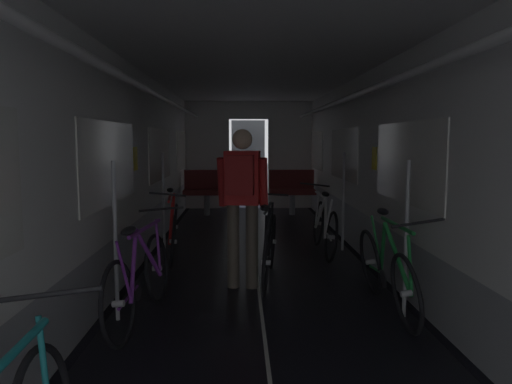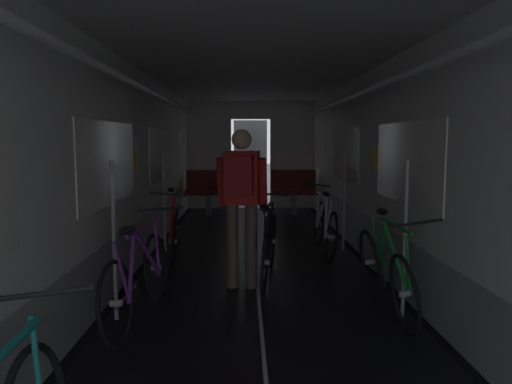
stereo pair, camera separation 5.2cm
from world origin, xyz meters
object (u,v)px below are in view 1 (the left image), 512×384
(bicycle_purple, at_px, (140,279))
(bicycle_white, at_px, (324,226))
(bicycle_green, at_px, (387,270))
(bench_seat_far_right, at_px, (292,188))
(bench_seat_far_left, at_px, (207,188))
(bicycle_red, at_px, (174,230))
(person_cyclist_aisle, at_px, (242,194))
(bicycle_black_in_aisle, at_px, (269,247))

(bicycle_purple, relative_size, bicycle_white, 1.00)
(bicycle_white, xyz_separation_m, bicycle_green, (0.18, -2.27, -0.00))
(bench_seat_far_right, bearing_deg, bicycle_green, -87.48)
(bench_seat_far_left, bearing_deg, bicycle_green, -70.55)
(bicycle_purple, bearing_deg, bicycle_white, 50.53)
(bicycle_green, bearing_deg, bicycle_red, 137.19)
(person_cyclist_aisle, relative_size, bicycle_black_in_aisle, 1.00)
(bench_seat_far_right, height_order, bicycle_green, bicycle_green)
(bicycle_black_in_aisle, bearing_deg, bicycle_white, 56.56)
(bicycle_purple, height_order, bicycle_black_in_aisle, bicycle_purple)
(bench_seat_far_right, xyz_separation_m, bicycle_white, (0.07, -3.55, -0.19))
(bench_seat_far_right, distance_m, bicycle_green, 5.83)
(bicycle_red, xyz_separation_m, bicycle_green, (2.24, -2.07, -0.00))
(bench_seat_far_left, relative_size, person_cyclist_aisle, 0.58)
(bench_seat_far_right, relative_size, bicycle_white, 0.58)
(bicycle_red, bearing_deg, person_cyclist_aisle, -55.89)
(person_cyclist_aisle, xyz_separation_m, bicycle_black_in_aisle, (0.30, 0.27, -0.63))
(bicycle_red, distance_m, bicycle_green, 3.05)
(bicycle_purple, bearing_deg, bicycle_black_in_aisle, 45.08)
(bench_seat_far_left, relative_size, bicycle_white, 0.58)
(bicycle_purple, distance_m, person_cyclist_aisle, 1.43)
(bicycle_white, bearing_deg, bicycle_red, -174.59)
(bicycle_white, bearing_deg, bench_seat_far_right, 91.17)
(bicycle_white, distance_m, person_cyclist_aisle, 2.02)
(bench_seat_far_right, relative_size, bicycle_black_in_aisle, 0.58)
(bicycle_red, distance_m, person_cyclist_aisle, 1.74)
(bench_seat_far_left, height_order, bicycle_red, bench_seat_far_left)
(bench_seat_far_left, relative_size, bicycle_black_in_aisle, 0.58)
(person_cyclist_aisle, bearing_deg, bench_seat_far_right, 78.14)
(bicycle_black_in_aisle, bearing_deg, bench_seat_far_left, 102.10)
(bicycle_red, distance_m, bicycle_white, 2.06)
(bench_seat_far_left, distance_m, bicycle_green, 6.18)
(bicycle_red, relative_size, bicycle_white, 1.00)
(bench_seat_far_left, xyz_separation_m, person_cyclist_aisle, (0.73, -5.09, 0.45))
(bicycle_purple, bearing_deg, person_cyclist_aisle, 46.18)
(bicycle_white, relative_size, bicycle_green, 1.00)
(bicycle_black_in_aisle, bearing_deg, person_cyclist_aisle, -138.41)
(bench_seat_far_left, bearing_deg, bench_seat_far_right, 0.00)
(bicycle_purple, relative_size, bicycle_black_in_aisle, 1.00)
(bench_seat_far_left, height_order, bicycle_black_in_aisle, bench_seat_far_left)
(person_cyclist_aisle, bearing_deg, bicycle_white, 53.42)
(bicycle_white, height_order, bicycle_black_in_aisle, bicycle_white)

